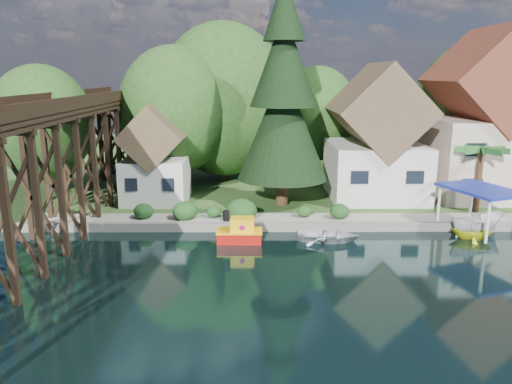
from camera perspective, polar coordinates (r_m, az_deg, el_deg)
ground at (r=27.28m, az=6.43°, el=-9.64°), size 140.00×140.00×0.00m
bank at (r=59.91m, az=2.72°, el=3.41°), size 140.00×52.00×0.50m
seawall at (r=35.24m, az=11.44°, el=-3.92°), size 60.00×0.40×0.62m
promenade at (r=36.84m, az=14.10°, el=-2.94°), size 50.00×2.60×0.06m
trestle_bridge at (r=33.15m, az=-23.15°, el=3.14°), size 4.12×44.18×9.30m
house_left at (r=42.52m, az=13.57°, el=5.60°), size 7.64×8.64×11.02m
house_center at (r=45.82m, az=24.59°, el=6.92°), size 8.65×9.18×13.89m
shed at (r=40.77m, az=-11.43°, el=3.52°), size 5.09×5.40×7.85m
bg_trees at (r=46.48m, az=4.88°, el=9.23°), size 49.90×13.30×10.57m
shrubs at (r=35.48m, az=-2.64°, el=-1.99°), size 15.76×2.47×1.70m
conifer at (r=38.42m, az=3.15°, el=10.64°), size 7.00×7.00×17.23m
palm_tree at (r=40.19m, az=24.37°, el=4.22°), size 4.28×4.28×5.22m
tugboat at (r=32.34m, az=-1.83°, el=-4.62°), size 2.96×1.65×2.13m
boat_white_a at (r=32.92m, az=8.23°, el=-4.83°), size 4.35×3.33×0.84m
boat_canopy at (r=36.58m, az=24.07°, el=-2.42°), size 5.00×5.95×3.26m
boat_yellow at (r=35.73m, az=23.40°, el=-3.90°), size 3.16×2.92×1.38m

